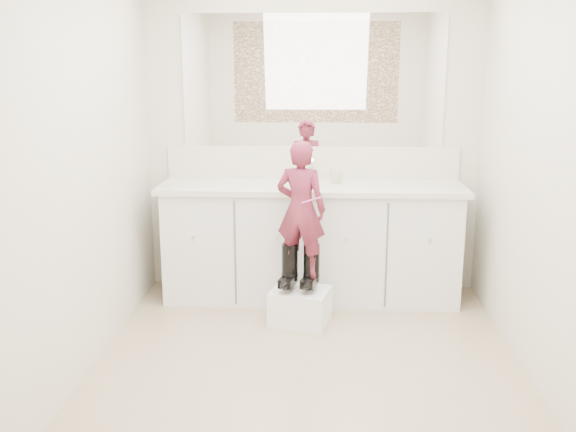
{
  "coord_description": "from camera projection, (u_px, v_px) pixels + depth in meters",
  "views": [
    {
      "loc": [
        0.06,
        -3.51,
        1.79
      ],
      "look_at": [
        -0.15,
        0.7,
        0.77
      ],
      "focal_mm": 40.0,
      "sensor_mm": 36.0,
      "label": 1
    }
  ],
  "objects": [
    {
      "name": "wall_front",
      "position": [
        300.0,
        247.0,
        2.09
      ],
      "size": [
        2.6,
        0.0,
        2.6
      ],
      "primitive_type": "plane",
      "rotation": [
        -1.57,
        0.0,
        0.0
      ],
      "color": "beige",
      "rests_on": "floor"
    },
    {
      "name": "toothbrush",
      "position": [
        311.0,
        200.0,
        4.23
      ],
      "size": [
        0.13,
        0.04,
        0.06
      ],
      "primitive_type": "cylinder",
      "rotation": [
        0.0,
        1.22,
        -0.25
      ],
      "color": "#D1519A",
      "rests_on": "toddler"
    },
    {
      "name": "floor",
      "position": [
        307.0,
        369.0,
        3.83
      ],
      "size": [
        3.0,
        3.0,
        0.0
      ],
      "primitive_type": "plane",
      "color": "#957761",
      "rests_on": "ground"
    },
    {
      "name": "toddler",
      "position": [
        301.0,
        209.0,
        4.33
      ],
      "size": [
        0.39,
        0.3,
        0.94
      ],
      "primitive_type": "imported",
      "rotation": [
        0.0,
        0.0,
        2.89
      ],
      "color": "#AD3556",
      "rests_on": "step_stool"
    },
    {
      "name": "mirror",
      "position": [
        313.0,
        81.0,
        4.89
      ],
      "size": [
        2.0,
        0.02,
        1.0
      ],
      "primitive_type": "cube",
      "color": "white",
      "rests_on": "wall_back"
    },
    {
      "name": "wall_left",
      "position": [
        78.0,
        169.0,
        3.61
      ],
      "size": [
        0.0,
        3.0,
        3.0
      ],
      "primitive_type": "plane",
      "rotation": [
        1.57,
        0.0,
        1.57
      ],
      "color": "beige",
      "rests_on": "floor"
    },
    {
      "name": "faucet",
      "position": [
        312.0,
        174.0,
        4.94
      ],
      "size": [
        0.08,
        0.08,
        0.1
      ],
      "primitive_type": "cylinder",
      "color": "silver",
      "rests_on": "countertop"
    },
    {
      "name": "dot_panel",
      "position": [
        301.0,
        108.0,
        1.99
      ],
      "size": [
        2.0,
        0.01,
        1.2
      ],
      "primitive_type": "cube",
      "color": "#472819",
      "rests_on": "wall_front"
    },
    {
      "name": "boot_right",
      "position": [
        311.0,
        267.0,
        4.42
      ],
      "size": [
        0.17,
        0.24,
        0.32
      ],
      "primitive_type": null,
      "rotation": [
        0.0,
        0.0,
        -0.25
      ],
      "color": "black",
      "rests_on": "step_stool"
    },
    {
      "name": "vanity_cabinet",
      "position": [
        311.0,
        244.0,
        4.92
      ],
      "size": [
        2.2,
        0.55,
        0.85
      ],
      "primitive_type": "cube",
      "color": "silver",
      "rests_on": "floor"
    },
    {
      "name": "countertop",
      "position": [
        312.0,
        187.0,
        4.8
      ],
      "size": [
        2.28,
        0.58,
        0.04
      ],
      "primitive_type": "cube",
      "color": "beige",
      "rests_on": "vanity_cabinet"
    },
    {
      "name": "backsplash",
      "position": [
        312.0,
        163.0,
        5.03
      ],
      "size": [
        2.28,
        0.03,
        0.25
      ],
      "primitive_type": "cube",
      "color": "beige",
      "rests_on": "countertop"
    },
    {
      "name": "wall_right",
      "position": [
        548.0,
        173.0,
        3.48
      ],
      "size": [
        0.0,
        3.0,
        3.0
      ],
      "primitive_type": "plane",
      "rotation": [
        1.57,
        0.0,
        -1.57
      ],
      "color": "beige",
      "rests_on": "floor"
    },
    {
      "name": "cup",
      "position": [
        336.0,
        176.0,
        4.85
      ],
      "size": [
        0.12,
        0.12,
        0.1
      ],
      "primitive_type": "imported",
      "rotation": [
        0.0,
        0.0,
        -0.15
      ],
      "color": "#C0BB9A",
      "rests_on": "countertop"
    },
    {
      "name": "step_stool",
      "position": [
        300.0,
        306.0,
        4.48
      ],
      "size": [
        0.45,
        0.41,
        0.25
      ],
      "primitive_type": "cube",
      "rotation": [
        0.0,
        0.0,
        -0.25
      ],
      "color": "white",
      "rests_on": "floor"
    },
    {
      "name": "soap_bottle",
      "position": [
        295.0,
        172.0,
        4.85
      ],
      "size": [
        0.1,
        0.1,
        0.17
      ],
      "primitive_type": "imported",
      "rotation": [
        0.0,
        0.0,
        0.34
      ],
      "color": "silver",
      "rests_on": "countertop"
    },
    {
      "name": "wall_back",
      "position": [
        312.0,
        139.0,
        5.0
      ],
      "size": [
        2.6,
        0.0,
        2.6
      ],
      "primitive_type": "plane",
      "rotation": [
        1.57,
        0.0,
        0.0
      ],
      "color": "beige",
      "rests_on": "floor"
    },
    {
      "name": "boot_left",
      "position": [
        290.0,
        267.0,
        4.43
      ],
      "size": [
        0.17,
        0.24,
        0.32
      ],
      "primitive_type": null,
      "rotation": [
        0.0,
        0.0,
        -0.25
      ],
      "color": "black",
      "rests_on": "step_stool"
    }
  ]
}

